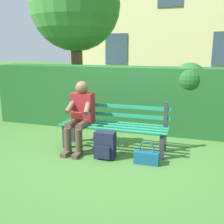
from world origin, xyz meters
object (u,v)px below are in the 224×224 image
object	(u,v)px
backpack	(105,145)
handbag	(146,157)
person_seated	(80,114)
tree	(73,8)
park_bench	(115,125)

from	to	relation	value
backpack	handbag	world-z (taller)	backpack
person_seated	handbag	bearing A→B (deg)	165.91
tree	backpack	size ratio (longest dim) A/B	9.31
tree	person_seated	bearing A→B (deg)	116.41
person_seated	tree	size ratio (longest dim) A/B	0.29
tree	handbag	bearing A→B (deg)	129.26
handbag	backpack	bearing A→B (deg)	-1.26
park_bench	tree	size ratio (longest dim) A/B	0.45
park_bench	person_seated	size ratio (longest dim) A/B	1.57
park_bench	tree	world-z (taller)	tree
tree	handbag	xyz separation A→B (m)	(-2.72, 3.33, -2.70)
backpack	handbag	bearing A→B (deg)	178.74
person_seated	backpack	bearing A→B (deg)	151.98
person_seated	backpack	world-z (taller)	person_seated
park_bench	handbag	world-z (taller)	park_bench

